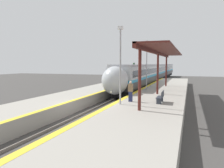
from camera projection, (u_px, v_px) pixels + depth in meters
name	position (u px, v px, depth m)	size (l,w,h in m)	color
ground_plane	(87.00, 118.00, 16.05)	(120.00, 120.00, 0.00)	#423F3D
rail_left	(78.00, 116.00, 16.29)	(0.08, 90.00, 0.15)	slate
rail_right	(96.00, 117.00, 15.81)	(0.08, 90.00, 0.15)	slate
train	(157.00, 72.00, 48.90)	(2.76, 60.80, 3.88)	black
platform_right	(143.00, 115.00, 14.61)	(5.16, 64.00, 1.02)	#9E998E
platform_left	(45.00, 108.00, 17.22)	(4.11, 64.00, 1.02)	#9E998E
platform_bench	(161.00, 97.00, 16.42)	(0.44, 1.52, 0.89)	#2D333D
person_waiting	(131.00, 91.00, 16.95)	(0.36, 0.22, 1.61)	navy
railway_signal	(134.00, 72.00, 39.34)	(0.28, 0.28, 4.14)	#59595E
lamppost_near	(120.00, 60.00, 15.64)	(0.36, 0.20, 5.60)	#9E9EA3
lamppost_mid	(147.00, 62.00, 25.12)	(0.36, 0.20, 5.60)	#9E9EA3
station_canopy	(164.00, 54.00, 20.84)	(2.02, 19.18, 4.18)	#511E19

